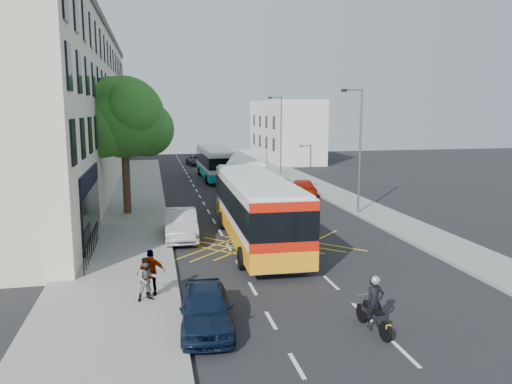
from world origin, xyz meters
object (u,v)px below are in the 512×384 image
bus_far (215,163)px  parked_car_silver (181,224)px  parked_car_blue (206,308)px  distant_car_grey (196,160)px  red_hatchback (302,187)px  bus_near (256,209)px  pedestrian_near (147,279)px  lamp_near (359,144)px  street_tree (123,118)px  lamp_far (280,131)px  pedestrian_far (151,273)px  distant_car_dark (246,156)px  bus_mid (249,176)px  distant_car_silver (238,163)px  motorbike (374,306)px

bus_far → parked_car_silver: bearing=-102.3°
bus_far → parked_car_blue: 34.47m
parked_car_silver → distant_car_grey: 35.71m
red_hatchback → bus_near: bearing=71.5°
parked_car_silver → bus_near: bearing=-23.5°
distant_car_grey → pedestrian_near: (-5.72, -44.44, 0.33)m
lamp_near → pedestrian_near: bearing=-136.2°
street_tree → lamp_far: street_tree is taller
parked_car_blue → distant_car_grey: (3.92, 46.84, -0.08)m
red_hatchback → pedestrian_far: bearing=67.1°
lamp_far → pedestrian_near: (-13.33, -32.77, -3.68)m
red_hatchback → distant_car_grey: bearing=-67.4°
parked_car_silver → bus_far: bearing=79.6°
street_tree → bus_far: street_tree is taller
lamp_near → distant_car_dark: bearing=91.3°
bus_near → red_hatchback: bus_near is taller
lamp_near → pedestrian_near: (-13.33, -12.77, -3.68)m
pedestrian_near → distant_car_dark: bearing=59.3°
distant_car_dark → street_tree: bearing=61.4°
bus_mid → red_hatchback: size_ratio=2.74×
lamp_near → distant_car_grey: size_ratio=1.85×
distant_car_silver → pedestrian_far: size_ratio=2.17×
lamp_near → distant_car_grey: 32.82m
distant_car_silver → motorbike: bearing=93.3°
lamp_far → distant_car_grey: 14.50m
lamp_far → motorbike: size_ratio=3.92×
bus_near → bus_mid: bus_near is taller
distant_car_silver → bus_near: bearing=89.5°
lamp_near → bus_near: size_ratio=0.65×
street_tree → distant_car_dark: 35.53m
parked_car_silver → pedestrian_far: pedestrian_far is taller
street_tree → distant_car_grey: size_ratio=2.03×
bus_far → parked_car_blue: size_ratio=2.71×
motorbike → pedestrian_far: 7.89m
bus_far → distant_car_silver: (3.86, 8.76, -0.98)m
pedestrian_far → red_hatchback: bearing=-124.7°
distant_car_grey → distant_car_silver: (4.54, -3.93, 0.03)m
lamp_far → parked_car_silver: (-11.64, -23.82, -3.84)m
lamp_far → pedestrian_far: lamp_far is taller
bus_mid → pedestrian_near: 21.24m
parked_car_blue → pedestrian_far: pedestrian_far is taller
lamp_near → distant_car_silver: lamp_near is taller
lamp_near → motorbike: lamp_near is taller
street_tree → distant_car_dark: size_ratio=1.92×
bus_far → distant_car_silver: 9.62m
lamp_near → bus_far: lamp_near is taller
red_hatchback → distant_car_grey: size_ratio=1.05×
bus_near → red_hatchback: bearing=65.3°
bus_mid → motorbike: bus_mid is taller
lamp_far → motorbike: (-6.46, -36.45, -3.77)m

